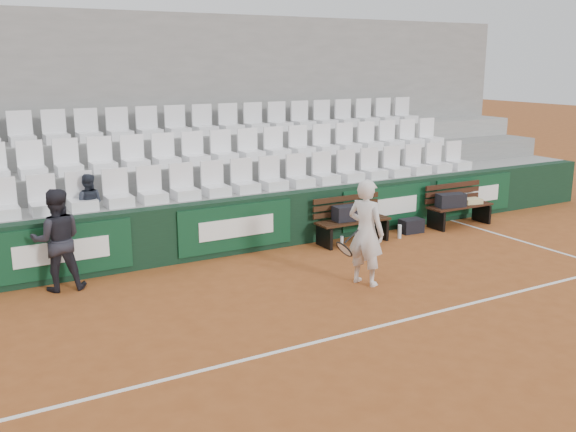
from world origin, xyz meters
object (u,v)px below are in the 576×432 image
object	(u,v)px
bench_left	(353,231)
ball_kid	(57,240)
sports_bag_ground	(411,226)
tennis_player	(366,232)
sports_bag_left	(350,213)
sports_bag_right	(451,200)
spectator_c	(86,178)
water_bottle_far	(400,232)
bench_right	(459,215)
water_bottle_near	(342,242)

from	to	relation	value
bench_left	ball_kid	distance (m)	5.43
sports_bag_ground	tennis_player	bearing A→B (deg)	-142.66
sports_bag_left	sports_bag_right	size ratio (longest dim) A/B	1.11
tennis_player	sports_bag_left	bearing A→B (deg)	60.79
ball_kid	spectator_c	bearing A→B (deg)	-116.86
water_bottle_far	sports_bag_right	bearing A→B (deg)	4.88
bench_left	spectator_c	world-z (taller)	spectator_c
ball_kid	bench_right	bearing A→B (deg)	-171.21
ball_kid	spectator_c	xyz separation A→B (m)	(0.70, 0.94, 0.74)
sports_bag_ground	spectator_c	xyz separation A→B (m)	(-6.16, 1.00, 1.38)
bench_left	water_bottle_near	distance (m)	0.44
sports_bag_ground	tennis_player	world-z (taller)	tennis_player
spectator_c	ball_kid	bearing A→B (deg)	75.25
bench_left	water_bottle_far	distance (m)	1.01
water_bottle_far	tennis_player	size ratio (longest dim) A/B	0.16
sports_bag_left	water_bottle_near	distance (m)	0.61
sports_bag_left	spectator_c	world-z (taller)	spectator_c
tennis_player	spectator_c	size ratio (longest dim) A/B	1.60
water_bottle_far	water_bottle_near	bearing A→B (deg)	179.31
tennis_player	spectator_c	bearing A→B (deg)	139.11
bench_right	sports_bag_ground	size ratio (longest dim) A/B	3.20
bench_right	sports_bag_left	bearing A→B (deg)	178.75
water_bottle_near	spectator_c	world-z (taller)	spectator_c
ball_kid	spectator_c	size ratio (longest dim) A/B	1.51
water_bottle_near	sports_bag_left	bearing A→B (deg)	32.59
water_bottle_far	bench_right	bearing A→B (deg)	5.28
bench_right	sports_bag_right	distance (m)	0.48
bench_right	sports_bag_left	size ratio (longest dim) A/B	2.26
spectator_c	bench_right	bearing A→B (deg)	-166.39
sports_bag_left	spectator_c	bearing A→B (deg)	167.87
water_bottle_far	sports_bag_ground	bearing A→B (deg)	24.32
ball_kid	sports_bag_left	bearing A→B (deg)	-170.98
sports_bag_left	water_bottle_near	xyz separation A→B (m)	(-0.32, -0.21, -0.48)
sports_bag_left	sports_bag_ground	xyz separation A→B (m)	(1.52, -0.01, -0.45)
water_bottle_near	bench_left	bearing A→B (deg)	26.08
sports_bag_ground	water_bottle_far	bearing A→B (deg)	-155.68
sports_bag_right	water_bottle_far	world-z (taller)	sports_bag_right
sports_bag_ground	water_bottle_far	xyz separation A→B (m)	(-0.48, -0.22, -0.01)
sports_bag_left	sports_bag_right	distance (m)	2.48
bench_left	sports_bag_right	world-z (taller)	sports_bag_right
tennis_player	ball_kid	xyz separation A→B (m)	(-4.20, 2.09, -0.05)
water_bottle_near	water_bottle_far	size ratio (longest dim) A/B	0.83
bench_right	water_bottle_near	xyz separation A→B (m)	(-3.11, -0.14, -0.11)
water_bottle_near	water_bottle_far	bearing A→B (deg)	-0.69
bench_left	water_bottle_far	bearing A→B (deg)	-11.69
ball_kid	bench_left	bearing A→B (deg)	-171.17
sports_bag_right	sports_bag_ground	bearing A→B (deg)	174.39
sports_bag_left	water_bottle_far	world-z (taller)	sports_bag_left
sports_bag_right	sports_bag_ground	xyz separation A→B (m)	(-0.96, 0.09, -0.45)
tennis_player	ball_kid	size ratio (longest dim) A/B	1.06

